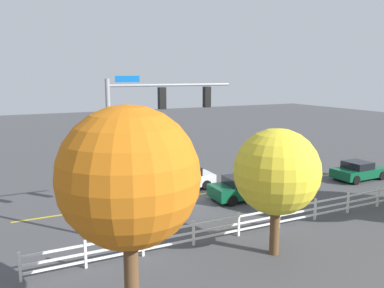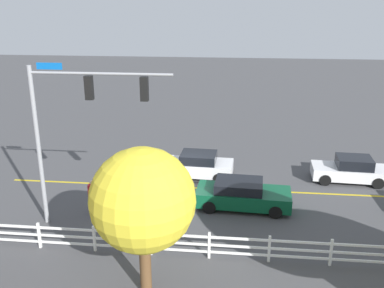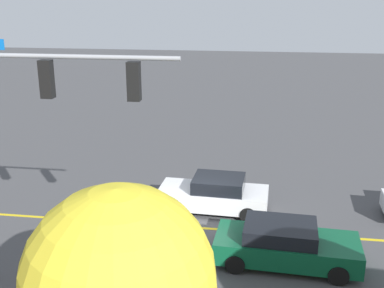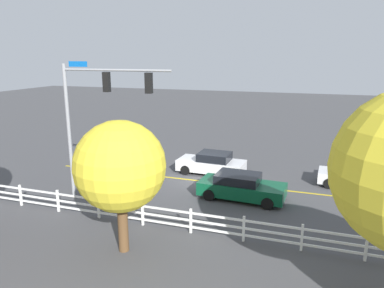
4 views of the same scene
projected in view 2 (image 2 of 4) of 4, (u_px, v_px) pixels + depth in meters
ground_plane at (185, 188)px, 23.61m from camera, size 120.00×120.00×0.00m
lane_center_stripe at (257, 191)px, 23.20m from camera, size 28.00×0.16×0.01m
signal_assembly at (74, 116)px, 18.14m from camera, size 6.18×0.38×7.42m
car_0 at (350, 170)px, 24.23m from camera, size 4.24×2.02×1.47m
car_1 at (242, 194)px, 21.12m from camera, size 4.76×2.23×1.42m
car_2 at (196, 165)px, 24.93m from camera, size 4.51×2.12×1.46m
pedestrian at (93, 195)px, 20.54m from camera, size 0.41×0.28×1.69m
white_rail_fence at (239, 247)px, 16.78m from camera, size 26.10×0.10×1.15m
tree_0 at (143, 200)px, 14.02m from camera, size 3.56×3.56×5.35m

